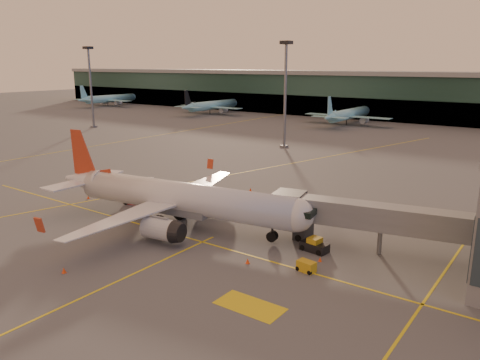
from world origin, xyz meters
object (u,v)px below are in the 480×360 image
Objects in this scene: main_airplane at (175,198)px; gpu_cart at (306,266)px; pushback_tug at (314,246)px; catering_truck at (136,189)px.

main_airplane is 18.79× the size of gpu_cart.
catering_truck is at bearing -174.48° from pushback_tug.
catering_truck is 1.66× the size of pushback_tug.
main_airplane reaches higher than catering_truck.
pushback_tug is at bearing -25.21° from catering_truck.
main_airplane is at bearing -178.40° from gpu_cart.
gpu_cart is at bearing -15.21° from main_airplane.
catering_truck is (-11.59, 3.84, -1.51)m from main_airplane.
catering_truck is 32.43m from gpu_cart.
gpu_cart is at bearing -34.36° from catering_truck.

